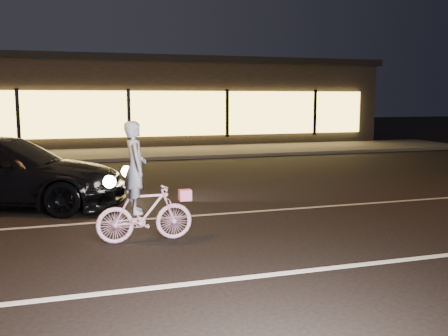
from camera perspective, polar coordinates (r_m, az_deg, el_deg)
name	(u,v)px	position (r m, az deg, el deg)	size (l,w,h in m)	color
ground	(238,243)	(8.03, 1.59, -8.56)	(90.00, 90.00, 0.00)	black
lane_stripe_near	(275,274)	(6.69, 5.81, -11.99)	(60.00, 0.12, 0.01)	silver
lane_stripe_far	(205,215)	(9.88, -2.16, -5.38)	(60.00, 0.10, 0.01)	gray
sidewalk	(135,153)	(20.55, -10.14, 1.65)	(30.00, 4.00, 0.12)	#383533
storefront	(119,101)	(26.37, -11.87, 7.52)	(25.40, 8.42, 4.20)	black
cyclist	(142,200)	(8.04, -9.33, -3.58)	(1.54, 0.53, 1.94)	#E5489B
sedan	(3,172)	(11.44, -23.92, -0.46)	(5.52, 3.72, 1.48)	black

